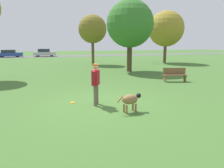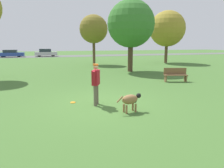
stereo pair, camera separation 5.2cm
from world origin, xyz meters
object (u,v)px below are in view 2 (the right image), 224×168
(parked_car_silver, at_px, (46,53))
(park_bench, at_px, (175,74))
(frisbee, at_px, (73,102))
(tree_near_right, at_px, (131,24))
(dog, at_px, (131,100))
(tree_mid_center, at_px, (94,29))
(parked_car_blue, at_px, (11,54))
(tree_far_right, at_px, (167,29))
(person, at_px, (96,81))

(parked_car_silver, xyz_separation_m, park_bench, (7.90, -28.67, -0.23))
(frisbee, xyz_separation_m, tree_near_right, (5.70, 7.82, 3.87))
(dog, xyz_separation_m, tree_mid_center, (2.26, 16.09, 3.44))
(park_bench, bearing_deg, tree_mid_center, 119.12)
(parked_car_blue, relative_size, parked_car_silver, 1.08)
(tree_far_right, distance_m, tree_mid_center, 8.86)
(dog, height_order, parked_car_blue, parked_car_blue)
(tree_far_right, bearing_deg, parked_car_blue, 138.59)
(dog, distance_m, tree_far_right, 19.35)
(dog, height_order, parked_car_silver, parked_car_silver)
(person, height_order, park_bench, person)
(frisbee, relative_size, tree_mid_center, 0.04)
(dog, bearing_deg, tree_mid_center, 72.48)
(person, bearing_deg, dog, -114.28)
(tree_near_right, xyz_separation_m, tree_mid_center, (-1.67, 6.56, -0.01))
(parked_car_blue, bearing_deg, tree_far_right, -42.69)
(person, xyz_separation_m, dog, (0.94, -1.15, -0.50))
(tree_far_right, relative_size, parked_car_blue, 1.46)
(tree_mid_center, height_order, parked_car_silver, tree_mid_center)
(person, bearing_deg, tree_far_right, -13.69)
(dog, xyz_separation_m, frisbee, (-1.77, 1.71, -0.42))
(dog, bearing_deg, tree_near_right, 58.06)
(parked_car_blue, distance_m, park_bench, 31.80)
(frisbee, height_order, tree_far_right, tree_far_right)
(frisbee, relative_size, tree_far_right, 0.03)
(frisbee, distance_m, tree_near_right, 10.42)
(frisbee, distance_m, tree_mid_center, 15.42)
(tree_near_right, bearing_deg, park_bench, -80.20)
(tree_far_right, relative_size, tree_mid_center, 1.13)
(tree_mid_center, relative_size, parked_car_silver, 1.38)
(person, relative_size, tree_far_right, 0.26)
(tree_mid_center, distance_m, parked_car_silver, 18.08)
(person, relative_size, park_bench, 1.08)
(parked_car_blue, xyz_separation_m, park_bench, (13.73, -28.68, -0.17))
(person, bearing_deg, parked_car_blue, 40.46)
(frisbee, distance_m, park_bench, 7.13)
(person, distance_m, frisbee, 1.35)
(dog, relative_size, park_bench, 0.66)
(tree_near_right, xyz_separation_m, park_bench, (0.89, -5.13, -3.43))
(parked_car_silver, distance_m, park_bench, 29.73)
(frisbee, bearing_deg, parked_car_blue, 102.82)
(tree_near_right, xyz_separation_m, parked_car_blue, (-12.84, 23.55, -3.25))
(frisbee, bearing_deg, tree_far_right, 46.85)
(tree_mid_center, bearing_deg, parked_car_blue, 123.32)
(person, distance_m, park_bench, 6.63)
(parked_car_blue, bearing_deg, person, -77.28)
(dog, relative_size, frisbee, 4.51)
(parked_car_silver, bearing_deg, tree_near_right, -73.48)
(tree_near_right, bearing_deg, tree_mid_center, 104.29)
(dog, height_order, tree_mid_center, tree_mid_center)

